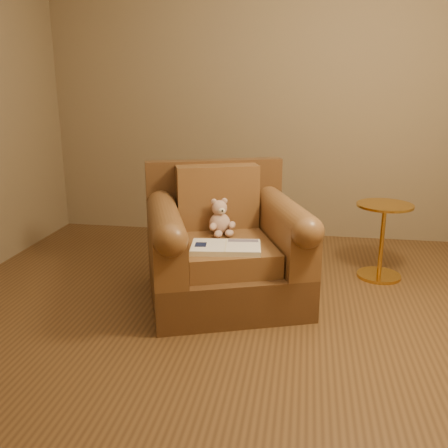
# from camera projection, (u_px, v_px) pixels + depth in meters

# --- Properties ---
(floor) EXTENTS (4.00, 4.00, 0.00)m
(floor) POSITION_uv_depth(u_px,v_px,m) (224.00, 326.00, 3.07)
(floor) COLOR brown
(floor) RESTS_ON ground
(room) EXTENTS (4.02, 4.02, 2.71)m
(room) POSITION_uv_depth(u_px,v_px,m) (224.00, 28.00, 2.59)
(room) COLOR #806B4E
(room) RESTS_ON ground
(armchair) EXTENTS (1.27, 1.24, 0.90)m
(armchair) POSITION_uv_depth(u_px,v_px,m) (224.00, 249.00, 3.41)
(armchair) COLOR #55361C
(armchair) RESTS_ON floor
(teddy_bear) EXTENTS (0.19, 0.21, 0.25)m
(teddy_bear) POSITION_uv_depth(u_px,v_px,m) (220.00, 221.00, 3.44)
(teddy_bear) COLOR tan
(teddy_bear) RESTS_ON armchair
(guidebook) EXTENTS (0.46, 0.31, 0.04)m
(guidebook) POSITION_uv_depth(u_px,v_px,m) (226.00, 247.00, 3.12)
(guidebook) COLOR beige
(guidebook) RESTS_ON armchair
(side_table) EXTENTS (0.41, 0.41, 0.58)m
(side_table) POSITION_uv_depth(u_px,v_px,m) (382.00, 238.00, 3.75)
(side_table) COLOR gold
(side_table) RESTS_ON floor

